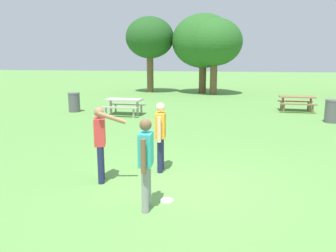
{
  "coord_description": "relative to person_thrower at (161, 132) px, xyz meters",
  "views": [
    {
      "loc": [
        0.97,
        -6.42,
        2.65
      ],
      "look_at": [
        -0.51,
        1.46,
        1.0
      ],
      "focal_mm": 35.56,
      "sensor_mm": 36.0,
      "label": 1
    }
  ],
  "objects": [
    {
      "name": "ground_plane",
      "position": [
        0.6,
        -0.98,
        -0.94
      ],
      "size": [
        120.0,
        120.0,
        0.0
      ],
      "primitive_type": "plane",
      "color": "#609947"
    },
    {
      "name": "person_thrower",
      "position": [
        0.0,
        0.0,
        0.0
      ],
      "size": [
        0.25,
        0.61,
        1.64
      ],
      "color": "#1E234C",
      "rests_on": "ground"
    },
    {
      "name": "person_catcher",
      "position": [
        0.18,
        -2.06,
        0.0
      ],
      "size": [
        0.25,
        0.61,
        1.64
      ],
      "color": "gray",
      "rests_on": "ground"
    },
    {
      "name": "person_bystander",
      "position": [
        -1.11,
        -0.91,
        0.02
      ],
      "size": [
        0.79,
        0.59,
        1.64
      ],
      "color": "#1E234C",
      "rests_on": "ground"
    },
    {
      "name": "frisbee",
      "position": [
        0.47,
        -1.67,
        -0.93
      ],
      "size": [
        0.26,
        0.26,
        0.03
      ],
      "primitive_type": "cylinder",
      "color": "white",
      "rests_on": "ground"
    },
    {
      "name": "picnic_table_near",
      "position": [
        -3.31,
        7.38,
        -0.38
      ],
      "size": [
        1.76,
        1.49,
        0.77
      ],
      "color": "#B2ADA3",
      "rests_on": "ground"
    },
    {
      "name": "picnic_table_far",
      "position": [
        4.85,
        10.05,
        -0.38
      ],
      "size": [
        1.75,
        1.48,
        0.77
      ],
      "color": "olive",
      "rests_on": "ground"
    },
    {
      "name": "trash_can_beside_table",
      "position": [
        5.74,
        7.24,
        -0.46
      ],
      "size": [
        0.59,
        0.59,
        0.96
      ],
      "color": "#515156",
      "rests_on": "ground"
    },
    {
      "name": "trash_can_further_along",
      "position": [
        -6.06,
        7.88,
        -0.46
      ],
      "size": [
        0.59,
        0.59,
        0.96
      ],
      "color": "#515156",
      "rests_on": "ground"
    },
    {
      "name": "tree_tall_left",
      "position": [
        -4.62,
        17.99,
        3.16
      ],
      "size": [
        3.67,
        3.67,
        5.71
      ],
      "color": "brown",
      "rests_on": "ground"
    },
    {
      "name": "tree_broad_center",
      "position": [
        -0.55,
        18.01,
        2.9
      ],
      "size": [
        4.64,
        4.64,
        5.84
      ],
      "color": "brown",
      "rests_on": "ground"
    },
    {
      "name": "tree_far_right",
      "position": [
        0.31,
        17.25,
        2.78
      ],
      "size": [
        3.97,
        3.97,
        5.44
      ],
      "color": "brown",
      "rests_on": "ground"
    }
  ]
}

